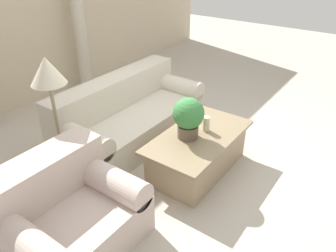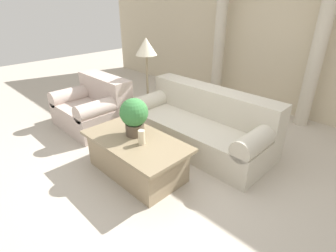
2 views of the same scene
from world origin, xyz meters
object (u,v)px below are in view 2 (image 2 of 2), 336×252
sofa_long (202,124)px  loveseat (94,106)px  coffee_table (136,156)px  potted_plant (134,115)px  floor_lamp (146,51)px

sofa_long → loveseat: bearing=-155.6°
loveseat → coffee_table: (1.67, -0.40, -0.10)m
coffee_table → potted_plant: size_ratio=2.88×
coffee_table → floor_lamp: 1.90m
loveseat → floor_lamp: size_ratio=0.79×
loveseat → floor_lamp: bearing=52.0°
potted_plant → floor_lamp: (-0.97, 1.06, 0.53)m
sofa_long → coffee_table: 1.21m
sofa_long → coffee_table: (-0.11, -1.20, -0.09)m
sofa_long → potted_plant: 1.22m
loveseat → coffee_table: size_ratio=0.85×
potted_plant → sofa_long: bearing=78.8°
loveseat → coffee_table: 1.72m
sofa_long → loveseat: (-1.78, -0.81, 0.01)m
potted_plant → floor_lamp: 1.54m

